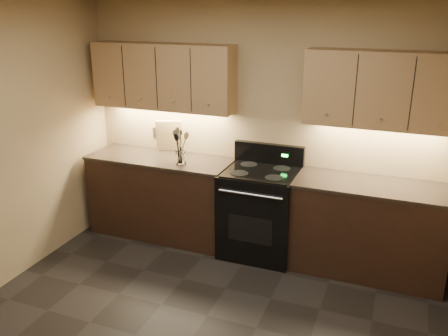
# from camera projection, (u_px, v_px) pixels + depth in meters

# --- Properties ---
(wall_back) EXTENTS (4.00, 0.04, 2.60)m
(wall_back) POSITION_uv_depth(u_px,v_px,m) (264.00, 128.00, 5.03)
(wall_back) COLOR tan
(wall_back) RESTS_ON ground
(counter_left) EXTENTS (1.62, 0.62, 0.93)m
(counter_left) POSITION_uv_depth(u_px,v_px,m) (162.00, 196.00, 5.42)
(counter_left) COLOR black
(counter_left) RESTS_ON ground
(counter_right) EXTENTS (1.46, 0.62, 0.93)m
(counter_right) POSITION_uv_depth(u_px,v_px,m) (368.00, 228.00, 4.63)
(counter_right) COLOR black
(counter_right) RESTS_ON ground
(stove) EXTENTS (0.76, 0.68, 1.14)m
(stove) POSITION_uv_depth(u_px,v_px,m) (260.00, 211.00, 4.99)
(stove) COLOR black
(stove) RESTS_ON ground
(upper_cab_left) EXTENTS (1.60, 0.30, 0.70)m
(upper_cab_left) POSITION_uv_depth(u_px,v_px,m) (163.00, 77.00, 5.11)
(upper_cab_left) COLOR #A17750
(upper_cab_left) RESTS_ON wall_back
(upper_cab_right) EXTENTS (1.44, 0.30, 0.70)m
(upper_cab_right) POSITION_uv_depth(u_px,v_px,m) (384.00, 90.00, 4.32)
(upper_cab_right) COLOR #A17750
(upper_cab_right) RESTS_ON wall_back
(outlet_plate) EXTENTS (0.08, 0.01, 0.12)m
(outlet_plate) POSITION_uv_depth(u_px,v_px,m) (156.00, 133.00, 5.53)
(outlet_plate) COLOR #B2B5BA
(outlet_plate) RESTS_ON wall_back
(utensil_crock) EXTENTS (0.12, 0.12, 0.14)m
(utensil_crock) POSITION_uv_depth(u_px,v_px,m) (181.00, 158.00, 5.04)
(utensil_crock) COLOR white
(utensil_crock) RESTS_ON counter_left
(cutting_board) EXTENTS (0.32, 0.21, 0.37)m
(cutting_board) POSITION_uv_depth(u_px,v_px,m) (169.00, 136.00, 5.42)
(cutting_board) COLOR #D2B771
(cutting_board) RESTS_ON counter_left
(wooden_spoon) EXTENTS (0.16, 0.13, 0.34)m
(wooden_spoon) POSITION_uv_depth(u_px,v_px,m) (178.00, 147.00, 5.00)
(wooden_spoon) COLOR #D2B771
(wooden_spoon) RESTS_ON utensil_crock
(black_spoon) EXTENTS (0.07, 0.16, 0.34)m
(black_spoon) POSITION_uv_depth(u_px,v_px,m) (180.00, 147.00, 5.01)
(black_spoon) COLOR black
(black_spoon) RESTS_ON utensil_crock
(black_turner) EXTENTS (0.13, 0.16, 0.37)m
(black_turner) POSITION_uv_depth(u_px,v_px,m) (181.00, 146.00, 4.98)
(black_turner) COLOR black
(black_turner) RESTS_ON utensil_crock
(steel_spatula) EXTENTS (0.17, 0.10, 0.40)m
(steel_spatula) POSITION_uv_depth(u_px,v_px,m) (184.00, 145.00, 4.98)
(steel_spatula) COLOR silver
(steel_spatula) RESTS_ON utensil_crock
(steel_skimmer) EXTENTS (0.18, 0.13, 0.36)m
(steel_skimmer) POSITION_uv_depth(u_px,v_px,m) (182.00, 147.00, 4.98)
(steel_skimmer) COLOR silver
(steel_skimmer) RESTS_ON utensil_crock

